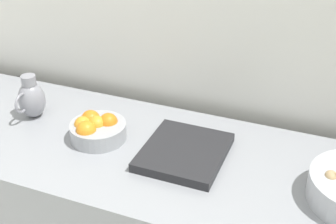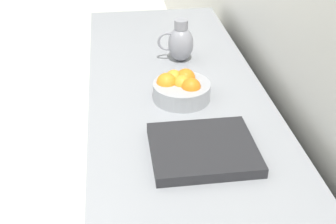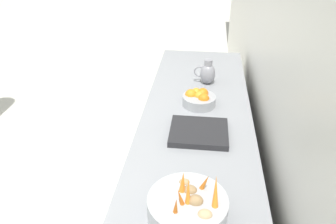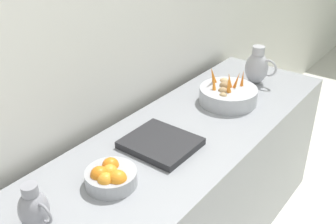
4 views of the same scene
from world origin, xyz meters
name	(u,v)px [view 2 (image 2 of 4)]	position (x,y,z in m)	size (l,w,h in m)	color
orange_bowl	(181,88)	(-1.49, -0.10, 0.92)	(0.23, 0.23, 0.10)	#9EA0A5
metal_pitcher_short	(180,42)	(-1.54, -0.45, 0.96)	(0.16, 0.11, 0.19)	gray
counter_sink_basin	(203,149)	(-1.50, 0.27, 0.89)	(0.34, 0.30, 0.04)	#232326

